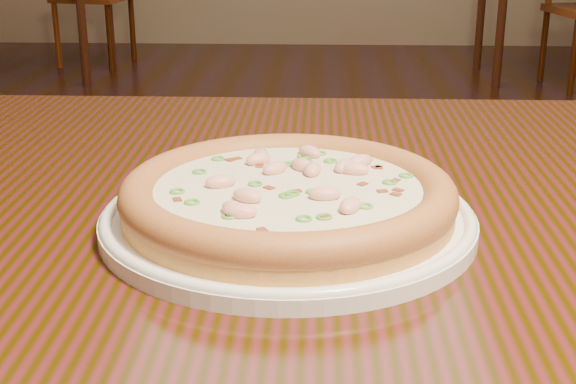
{
  "coord_description": "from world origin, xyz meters",
  "views": [
    {
      "loc": [
        0.05,
        -1.53,
        0.99
      ],
      "look_at": [
        0.02,
        -0.95,
        0.78
      ],
      "focal_mm": 50.0,
      "sensor_mm": 36.0,
      "label": 1
    }
  ],
  "objects": [
    {
      "name": "ground",
      "position": [
        0.0,
        0.0,
        0.0
      ],
      "size": [
        9.0,
        9.0,
        0.0
      ],
      "primitive_type": "plane",
      "color": "black"
    },
    {
      "name": "hero_table",
      "position": [
        0.14,
        -0.9,
        0.65
      ],
      "size": [
        1.2,
        0.8,
        0.75
      ],
      "color": "black",
      "rests_on": "ground"
    },
    {
      "name": "plate",
      "position": [
        0.02,
        -0.95,
        0.76
      ],
      "size": [
        0.29,
        0.29,
        0.02
      ],
      "color": "white",
      "rests_on": "hero_table"
    },
    {
      "name": "pizza",
      "position": [
        0.02,
        -0.95,
        0.78
      ],
      "size": [
        0.26,
        0.26,
        0.03
      ],
      "color": "#D28C4E",
      "rests_on": "plate"
    }
  ]
}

